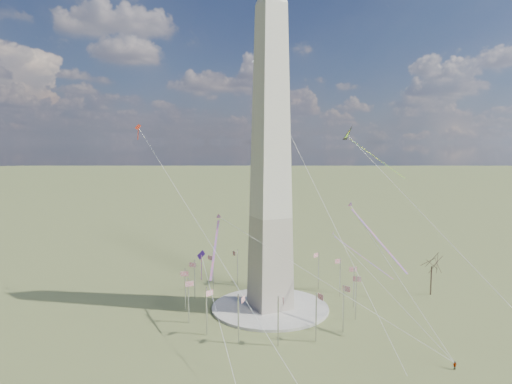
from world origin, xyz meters
name	(u,v)px	position (x,y,z in m)	size (l,w,h in m)	color
ground	(270,309)	(0.00, 0.00, 0.00)	(2000.00, 2000.00, 0.00)	#47582C
plaza	(270,307)	(0.00, 0.00, 0.40)	(36.00, 36.00, 0.80)	#B6B2A6
washington_monument	(271,153)	(0.00, 0.00, 47.95)	(15.56, 15.56, 100.00)	#B1A994
flagpole_ring	(270,286)	(0.00, 0.00, 7.27)	(54.40, 54.40, 13.00)	silver
tree_near	(432,264)	(55.00, -11.30, 10.47)	(8.39, 8.39, 14.69)	#423428
person_centre	(455,365)	(20.74, -51.57, 0.96)	(1.12, 0.47, 1.91)	gray
kite_delta_black	(351,137)	(33.16, 5.62, 52.84)	(17.97, 19.45, 17.80)	black
kite_diamond_purple	(201,258)	(-21.59, 1.40, 18.04)	(1.64, 2.95, 9.16)	#381666
kite_streamer_left	(368,227)	(20.66, -20.05, 27.44)	(2.63, 23.57, 16.17)	#FF5028
kite_streamer_mid	(216,238)	(-17.48, 0.07, 23.85)	(10.62, 19.41, 14.49)	#FF5028
kite_streamer_right	(353,250)	(32.41, 1.58, 15.02)	(14.41, 17.24, 14.58)	#FF5028
kite_small_red	(138,128)	(-33.31, 29.02, 55.68)	(1.92, 1.70, 5.12)	red
kite_small_white	(254,62)	(16.41, 46.85, 82.85)	(1.90, 1.67, 5.00)	white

